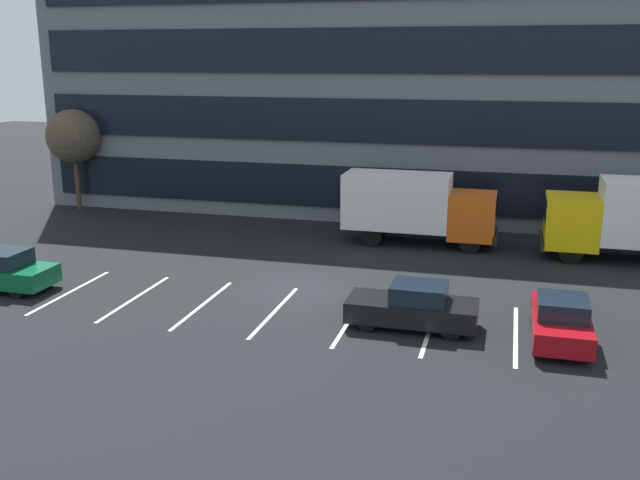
% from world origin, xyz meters
% --- Properties ---
extents(ground_plane, '(120.00, 120.00, 0.00)m').
position_xyz_m(ground_plane, '(0.00, 0.00, 0.00)').
color(ground_plane, black).
extents(office_building, '(38.37, 12.99, 14.40)m').
position_xyz_m(office_building, '(0.00, 17.95, 7.20)').
color(office_building, slate).
rests_on(office_building, ground_plane).
extents(lot_markings, '(16.94, 5.40, 0.01)m').
position_xyz_m(lot_markings, '(0.00, -2.82, 0.00)').
color(lot_markings, silver).
rests_on(lot_markings, ground_plane).
extents(box_truck_orange, '(7.38, 2.44, 3.42)m').
position_xyz_m(box_truck_orange, '(3.58, 8.02, 1.92)').
color(box_truck_orange, '#D85914').
rests_on(box_truck_orange, ground_plane).
extents(sedan_black, '(4.35, 1.82, 1.56)m').
position_xyz_m(sedan_black, '(5.02, -3.03, 0.74)').
color(sedan_black, black).
rests_on(sedan_black, ground_plane).
extents(sedan_maroon, '(1.76, 4.21, 1.51)m').
position_xyz_m(sedan_maroon, '(9.76, -2.97, 0.71)').
color(sedan_maroon, maroon).
rests_on(sedan_maroon, ground_plane).
extents(bare_tree, '(3.15, 3.15, 5.91)m').
position_xyz_m(bare_tree, '(-17.00, 10.93, 4.31)').
color(bare_tree, '#473323').
rests_on(bare_tree, ground_plane).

